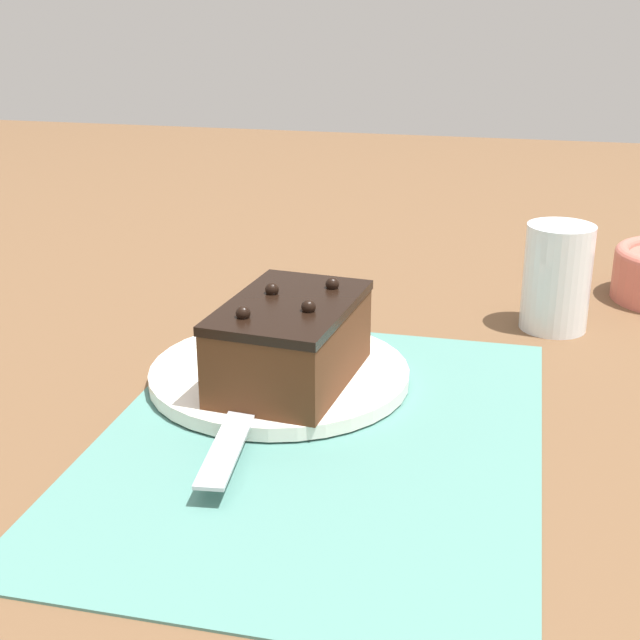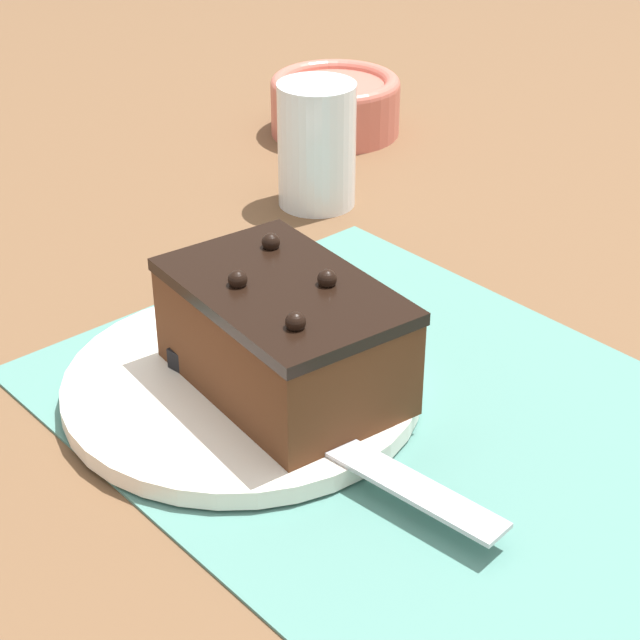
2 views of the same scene
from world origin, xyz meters
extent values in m
plane|color=brown|center=(0.00, 0.00, 0.00)|extent=(3.00, 3.00, 0.00)
cube|color=slate|center=(0.00, 0.00, 0.00)|extent=(0.46, 0.34, 0.00)
cylinder|color=white|center=(0.09, 0.06, 0.01)|extent=(0.23, 0.23, 0.01)
cube|color=#512D19|center=(0.07, 0.04, 0.05)|extent=(0.16, 0.11, 0.06)
cube|color=black|center=(0.07, 0.04, 0.08)|extent=(0.17, 0.12, 0.01)
sphere|color=black|center=(0.03, 0.07, 0.09)|extent=(0.01, 0.01, 0.01)
sphere|color=black|center=(0.05, 0.02, 0.09)|extent=(0.01, 0.01, 0.01)
sphere|color=black|center=(0.09, 0.06, 0.09)|extent=(0.01, 0.01, 0.01)
sphere|color=black|center=(0.11, 0.02, 0.09)|extent=(0.01, 0.01, 0.01)
cube|color=black|center=(0.09, 0.07, 0.02)|extent=(0.08, 0.03, 0.01)
cube|color=#B7BABF|center=(-0.03, 0.06, 0.02)|extent=(0.17, 0.04, 0.00)
cylinder|color=white|center=(0.29, -0.18, 0.05)|extent=(0.07, 0.07, 0.11)
camera|label=1|loc=(-0.60, -0.14, 0.34)|focal=50.00mm
camera|label=2|loc=(-0.37, 0.40, 0.40)|focal=60.00mm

